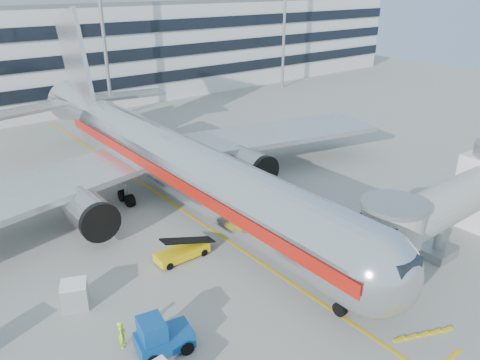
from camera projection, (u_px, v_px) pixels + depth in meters
ground at (254, 258)px, 33.84m from camera, size 180.00×180.00×0.00m
lead_in_line at (181, 209)px, 41.06m from camera, size 0.25×70.00×0.01m
main_jet at (168, 159)px, 40.64m from camera, size 50.95×48.70×16.06m
jet_bridge at (456, 202)px, 33.49m from camera, size 17.80×4.50×7.00m
terminal at (16, 55)px, 72.59m from camera, size 150.00×24.25×15.60m
light_mast_centre at (101, 10)px, 62.87m from camera, size 2.40×1.20×25.45m
light_mast_east at (285, 3)px, 82.25m from camera, size 2.40×1.20×25.45m
belt_loader at (182, 252)px, 33.57m from camera, size 4.16×1.53×1.99m
baggage_tug at (161, 337)px, 24.94m from camera, size 3.22×2.34×2.23m
cargo_container_left at (75, 295)px, 28.57m from camera, size 2.01×2.01×1.63m
ramp_worker at (122, 334)px, 25.35m from camera, size 0.65×0.73×1.68m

